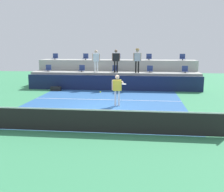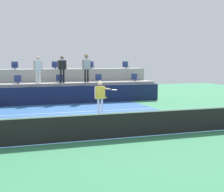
{
  "view_description": "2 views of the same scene",
  "coord_description": "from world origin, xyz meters",
  "px_view_note": "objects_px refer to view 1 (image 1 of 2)",
  "views": [
    {
      "loc": [
        2.19,
        -13.72,
        3.25
      ],
      "look_at": [
        0.83,
        -1.97,
        1.06
      ],
      "focal_mm": 43.41,
      "sensor_mm": 36.0,
      "label": 1
    },
    {
      "loc": [
        -3.97,
        -14.75,
        2.69
      ],
      "look_at": [
        0.84,
        -0.87,
        1.14
      ],
      "focal_mm": 54.21,
      "sensor_mm": 36.0,
      "label": 2
    }
  ],
  "objects_px": {
    "stadium_chair_lower_far_right": "(185,70)",
    "spectator_in_grey": "(96,59)",
    "stadium_chair_upper_center": "(118,57)",
    "equipment_bag": "(56,89)",
    "stadium_chair_lower_far_left": "(48,69)",
    "stadium_chair_upper_right": "(149,57)",
    "stadium_chair_upper_far_left": "(55,57)",
    "tennis_player": "(117,87)",
    "stadium_chair_lower_right": "(150,70)",
    "stadium_chair_upper_left": "(86,57)",
    "stadium_chair_upper_far_right": "(183,58)",
    "spectator_with_hat": "(137,58)",
    "spectator_in_white": "(116,59)",
    "stadium_chair_lower_center": "(115,69)",
    "stadium_chair_lower_left": "(82,69)",
    "tennis_ball": "(100,92)"
  },
  "relations": [
    {
      "from": "stadium_chair_lower_far_right",
      "to": "spectator_in_grey",
      "type": "distance_m",
      "value": 6.8
    },
    {
      "from": "stadium_chair_upper_center",
      "to": "equipment_bag",
      "type": "distance_m",
      "value": 5.99
    },
    {
      "from": "stadium_chair_lower_far_left",
      "to": "stadium_chair_upper_right",
      "type": "relative_size",
      "value": 1.0
    },
    {
      "from": "stadium_chair_upper_center",
      "to": "stadium_chair_upper_far_left",
      "type": "bearing_deg",
      "value": 180.0
    },
    {
      "from": "tennis_player",
      "to": "stadium_chair_upper_right",
      "type": "bearing_deg",
      "value": 77.53
    },
    {
      "from": "stadium_chair_lower_far_left",
      "to": "stadium_chair_lower_right",
      "type": "bearing_deg",
      "value": 0.0
    },
    {
      "from": "stadium_chair_upper_left",
      "to": "tennis_player",
      "type": "xyz_separation_m",
      "value": [
        3.5,
        -8.28,
        -1.26
      ]
    },
    {
      "from": "stadium_chair_upper_right",
      "to": "tennis_player",
      "type": "height_order",
      "value": "stadium_chair_upper_right"
    },
    {
      "from": "stadium_chair_lower_far_left",
      "to": "stadium_chair_upper_center",
      "type": "distance_m",
      "value": 5.76
    },
    {
      "from": "spectator_in_grey",
      "to": "stadium_chair_upper_center",
      "type": "bearing_deg",
      "value": 56.44
    },
    {
      "from": "stadium_chair_upper_left",
      "to": "tennis_player",
      "type": "distance_m",
      "value": 9.08
    },
    {
      "from": "tennis_player",
      "to": "equipment_bag",
      "type": "height_order",
      "value": "tennis_player"
    },
    {
      "from": "stadium_chair_upper_far_right",
      "to": "spectator_with_hat",
      "type": "distance_m",
      "value": 4.24
    },
    {
      "from": "stadium_chair_lower_far_right",
      "to": "spectator_in_white",
      "type": "xyz_separation_m",
      "value": [
        -5.22,
        -0.38,
        0.84
      ]
    },
    {
      "from": "stadium_chair_lower_far_right",
      "to": "stadium_chair_upper_right",
      "type": "distance_m",
      "value": 3.35
    },
    {
      "from": "stadium_chair_lower_center",
      "to": "stadium_chair_upper_far_left",
      "type": "relative_size",
      "value": 1.0
    },
    {
      "from": "stadium_chair_lower_far_left",
      "to": "stadium_chair_lower_left",
      "type": "xyz_separation_m",
      "value": [
        2.74,
        0.0,
        0.0
      ]
    },
    {
      "from": "stadium_chair_upper_right",
      "to": "equipment_bag",
      "type": "xyz_separation_m",
      "value": [
        -6.83,
        -3.66,
        -2.16
      ]
    },
    {
      "from": "tennis_player",
      "to": "spectator_in_white",
      "type": "bearing_deg",
      "value": 96.49
    },
    {
      "from": "stadium_chair_upper_far_left",
      "to": "spectator_in_grey",
      "type": "xyz_separation_m",
      "value": [
        3.95,
        -2.18,
        -0.04
      ]
    },
    {
      "from": "stadium_chair_upper_left",
      "to": "stadium_chair_lower_far_left",
      "type": "bearing_deg",
      "value": -146.09
    },
    {
      "from": "stadium_chair_lower_right",
      "to": "stadium_chair_lower_left",
      "type": "bearing_deg",
      "value": 180.0
    },
    {
      "from": "stadium_chair_upper_left",
      "to": "equipment_bag",
      "type": "bearing_deg",
      "value": -112.15
    },
    {
      "from": "stadium_chair_upper_right",
      "to": "spectator_in_grey",
      "type": "height_order",
      "value": "spectator_in_grey"
    },
    {
      "from": "spectator_in_white",
      "to": "equipment_bag",
      "type": "distance_m",
      "value": 5.03
    },
    {
      "from": "stadium_chair_lower_far_right",
      "to": "spectator_in_white",
      "type": "height_order",
      "value": "spectator_in_white"
    },
    {
      "from": "stadium_chair_upper_left",
      "to": "stadium_chair_upper_center",
      "type": "height_order",
      "value": "same"
    },
    {
      "from": "stadium_chair_lower_left",
      "to": "tennis_ball",
      "type": "xyz_separation_m",
      "value": [
        2.9,
        -8.98,
        -0.28
      ]
    },
    {
      "from": "stadium_chair_lower_center",
      "to": "spectator_in_white",
      "type": "relative_size",
      "value": 0.3
    },
    {
      "from": "stadium_chair_upper_right",
      "to": "spectator_with_hat",
      "type": "distance_m",
      "value": 2.37
    },
    {
      "from": "stadium_chair_lower_center",
      "to": "tennis_ball",
      "type": "bearing_deg",
      "value": -88.4
    },
    {
      "from": "stadium_chair_lower_far_left",
      "to": "stadium_chair_lower_right",
      "type": "height_order",
      "value": "same"
    },
    {
      "from": "stadium_chair_upper_right",
      "to": "spectator_in_grey",
      "type": "relative_size",
      "value": 0.31
    },
    {
      "from": "stadium_chair_upper_far_right",
      "to": "spectator_in_white",
      "type": "bearing_deg",
      "value": -157.37
    },
    {
      "from": "stadium_chair_lower_far_left",
      "to": "stadium_chair_upper_right",
      "type": "distance_m",
      "value": 8.26
    },
    {
      "from": "stadium_chair_upper_center",
      "to": "stadium_chair_upper_right",
      "type": "relative_size",
      "value": 1.0
    },
    {
      "from": "spectator_in_grey",
      "to": "stadium_chair_lower_right",
      "type": "bearing_deg",
      "value": 5.34
    },
    {
      "from": "stadium_chair_lower_left",
      "to": "stadium_chair_lower_center",
      "type": "distance_m",
      "value": 2.65
    },
    {
      "from": "stadium_chair_lower_right",
      "to": "equipment_bag",
      "type": "height_order",
      "value": "stadium_chair_lower_right"
    },
    {
      "from": "stadium_chair_upper_far_left",
      "to": "equipment_bag",
      "type": "relative_size",
      "value": 0.68
    },
    {
      "from": "tennis_ball",
      "to": "equipment_bag",
      "type": "relative_size",
      "value": 0.09
    },
    {
      "from": "spectator_in_grey",
      "to": "spectator_in_white",
      "type": "relative_size",
      "value": 0.98
    },
    {
      "from": "tennis_ball",
      "to": "stadium_chair_upper_left",
      "type": "bearing_deg",
      "value": 105.37
    },
    {
      "from": "stadium_chair_lower_far_left",
      "to": "stadium_chair_lower_left",
      "type": "distance_m",
      "value": 2.74
    },
    {
      "from": "stadium_chair_upper_right",
      "to": "tennis_ball",
      "type": "distance_m",
      "value": 11.1
    },
    {
      "from": "stadium_chair_lower_far_left",
      "to": "tennis_player",
      "type": "xyz_separation_m",
      "value": [
        6.18,
        -6.48,
        -0.41
      ]
    },
    {
      "from": "stadium_chair_upper_far_left",
      "to": "stadium_chair_upper_center",
      "type": "xyz_separation_m",
      "value": [
        5.4,
        0.0,
        0.0
      ]
    },
    {
      "from": "stadium_chair_lower_far_left",
      "to": "equipment_bag",
      "type": "distance_m",
      "value": 2.57
    },
    {
      "from": "stadium_chair_lower_far_left",
      "to": "spectator_in_grey",
      "type": "distance_m",
      "value": 4.06
    },
    {
      "from": "tennis_player",
      "to": "tennis_ball",
      "type": "distance_m",
      "value": 2.56
    }
  ]
}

